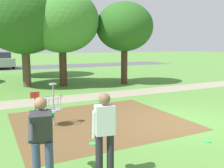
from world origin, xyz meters
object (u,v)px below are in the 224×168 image
Objects in this scene: frisbee_by_tee at (98,103)px; tree_near_right at (62,21)px; disc_golf_basket at (52,103)px; tree_mid_right at (124,27)px; tree_mid_left at (24,26)px; parked_car_leftmost at (1,60)px; frisbee_far_right at (93,143)px; player_foreground_watching at (105,132)px; tree_near_left at (24,17)px; player_throwing at (42,139)px; frisbee_far_left at (207,141)px.

tree_near_right reaches higher than frisbee_by_tee.
tree_mid_right is (6.53, 6.83, 3.01)m from disc_golf_basket.
parked_car_leftmost is (-1.45, 8.90, -3.20)m from tree_mid_left.
frisbee_far_right is 16.50m from tree_mid_left.
tree_mid_right is at bearing 58.75° from player_foreground_watching.
player_foreground_watching is 12.15m from tree_near_right.
tree_mid_left is (0.77, 5.51, -0.18)m from tree_near_left.
player_throwing is 0.26× the size of tree_near_left.
player_throwing is 0.32× the size of tree_mid_right.
disc_golf_basket is at bearing -95.05° from tree_mid_left.
disc_golf_basket is 2.19m from frisbee_far_right.
frisbee_far_left is 12.80m from tree_near_left.
disc_golf_basket is at bearing 91.84° from player_foreground_watching.
frisbee_far_left is at bearing 8.90° from player_foreground_watching.
frisbee_by_tee is at bearing 58.43° from player_throwing.
player_throwing is at bearing -134.53° from frisbee_far_right.
tree_mid_left is (2.25, 17.60, 3.14)m from player_throwing.
parked_car_leftmost is at bearing 97.93° from frisbee_by_tee.
disc_golf_basket reaches higher than frisbee_far_right.
tree_mid_right reaches higher than frisbee_far_right.
frisbee_far_right is (0.60, -1.97, -0.74)m from disc_golf_basket.
frisbee_far_right is at bearing -123.96° from tree_mid_right.
disc_golf_basket reaches higher than frisbee_by_tee.
tree_near_right reaches higher than player_throwing.
tree_near_right reaches higher than player_foreground_watching.
frisbee_far_left is (3.42, -3.22, -0.74)m from disc_golf_basket.
tree_near_right is 1.35× the size of parked_car_leftmost.
tree_mid_left is (1.24, 13.99, 3.37)m from disc_golf_basket.
tree_mid_right is (3.89, 4.49, 3.76)m from frisbee_by_tee.
player_foreground_watching is at bearing -121.25° from tree_mid_right.
frisbee_far_right is at bearing 45.47° from player_throwing.
tree_near_left is at bearing 90.72° from frisbee_far_right.
tree_mid_right is 1.20× the size of parked_car_leftmost.
frisbee_far_left is 11.17m from tree_mid_right.
player_throwing is 4.56m from frisbee_far_left.
disc_golf_basket is at bearing 106.89° from frisbee_far_right.
player_foreground_watching reaches higher than frisbee_by_tee.
frisbee_far_right is (-2.82, 1.24, 0.00)m from frisbee_far_left.
tree_mid_left is at bearing 102.25° from tree_near_right.
player_throwing is 0.38× the size of parked_car_leftmost.
player_foreground_watching is at bearing -88.16° from disc_golf_basket.
frisbee_far_left is (0.77, -5.56, 0.00)m from frisbee_by_tee.
player_throwing is 2.50m from frisbee_far_right.
tree_near_left is at bearing 161.13° from tree_near_right.
tree_mid_left reaches higher than tree_mid_right.
tree_mid_left is at bearing -80.72° from parked_car_leftmost.
tree_mid_right is at bearing -15.17° from tree_near_left.
disc_golf_basket is at bearing -138.53° from frisbee_by_tee.
tree_near_left reaches higher than tree_mid_left.
tree_mid_left is at bearing 84.95° from disc_golf_basket.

